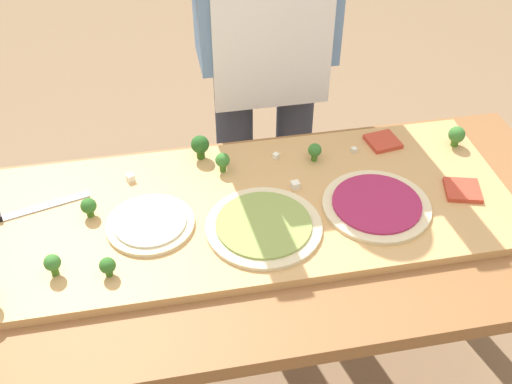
{
  "coord_description": "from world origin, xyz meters",
  "views": [
    {
      "loc": [
        -0.11,
        -1.03,
        1.78
      ],
      "look_at": [
        0.09,
        0.02,
        0.86
      ],
      "focal_mm": 42.92,
      "sensor_mm": 36.0,
      "label": 1
    }
  ],
  "objects_px": {
    "pizza_slice_near_right": "(463,190)",
    "broccoli_floret_back_mid": "(457,135)",
    "broccoli_floret_center_left": "(200,145)",
    "cheese_crumble_a": "(130,178)",
    "pizza_slice_center": "(383,141)",
    "cheese_crumble_e": "(354,150)",
    "broccoli_floret_back_right": "(315,151)",
    "cheese_crumble_b": "(276,156)",
    "pizza_whole_cheese_artichoke": "(150,223)",
    "broccoli_floret_center_right": "(108,266)",
    "broccoli_floret_back_left": "(223,161)",
    "cheese_crumble_c": "(295,185)",
    "broccoli_floret_front_left": "(53,263)",
    "chefs_knife": "(4,217)",
    "pizza_whole_beet_magenta": "(377,206)",
    "broccoli_floret_front_mid": "(89,206)",
    "cook_center": "(266,26)",
    "prep_table": "(221,264)",
    "pizza_whole_pesto_green": "(264,226)"
  },
  "relations": [
    {
      "from": "broccoli_floret_front_left",
      "to": "broccoli_floret_back_left",
      "type": "xyz_separation_m",
      "value": [
        0.41,
        0.29,
        -0.0
      ]
    },
    {
      "from": "pizza_slice_center",
      "to": "broccoli_floret_center_left",
      "type": "xyz_separation_m",
      "value": [
        -0.5,
        0.03,
        0.03
      ]
    },
    {
      "from": "broccoli_floret_back_left",
      "to": "cheese_crumble_c",
      "type": "height_order",
      "value": "broccoli_floret_back_left"
    },
    {
      "from": "broccoli_floret_back_left",
      "to": "broccoli_floret_center_left",
      "type": "xyz_separation_m",
      "value": [
        -0.05,
        0.07,
        0.01
      ]
    },
    {
      "from": "pizza_whole_cheese_artichoke",
      "to": "pizza_whole_beet_magenta",
      "type": "height_order",
      "value": "same"
    },
    {
      "from": "broccoli_floret_back_mid",
      "to": "broccoli_floret_front_left",
      "type": "distance_m",
      "value": 1.09
    },
    {
      "from": "broccoli_floret_back_mid",
      "to": "broccoli_floret_center_left",
      "type": "height_order",
      "value": "broccoli_floret_center_left"
    },
    {
      "from": "chefs_knife",
      "to": "cook_center",
      "type": "distance_m",
      "value": 0.88
    },
    {
      "from": "broccoli_floret_back_right",
      "to": "cheese_crumble_b",
      "type": "height_order",
      "value": "broccoli_floret_back_right"
    },
    {
      "from": "broccoli_floret_front_left",
      "to": "broccoli_floret_back_right",
      "type": "height_order",
      "value": "broccoli_floret_front_left"
    },
    {
      "from": "prep_table",
      "to": "cheese_crumble_c",
      "type": "distance_m",
      "value": 0.27
    },
    {
      "from": "cheese_crumble_c",
      "to": "cheese_crumble_e",
      "type": "relative_size",
      "value": 1.36
    },
    {
      "from": "pizza_slice_near_right",
      "to": "cheese_crumble_c",
      "type": "height_order",
      "value": "cheese_crumble_c"
    },
    {
      "from": "chefs_knife",
      "to": "broccoli_floret_back_mid",
      "type": "distance_m",
      "value": 1.18
    },
    {
      "from": "chefs_knife",
      "to": "pizza_whole_cheese_artichoke",
      "type": "relative_size",
      "value": 1.5
    },
    {
      "from": "pizza_slice_center",
      "to": "cheese_crumble_e",
      "type": "xyz_separation_m",
      "value": [
        -0.09,
        -0.03,
        0.0
      ]
    },
    {
      "from": "cheese_crumble_c",
      "to": "cheese_crumble_e",
      "type": "distance_m",
      "value": 0.22
    },
    {
      "from": "broccoli_floret_front_left",
      "to": "broccoli_floret_center_right",
      "type": "bearing_deg",
      "value": -11.9
    },
    {
      "from": "pizza_slice_near_right",
      "to": "broccoli_floret_front_left",
      "type": "xyz_separation_m",
      "value": [
        -0.99,
        -0.09,
        0.03
      ]
    },
    {
      "from": "pizza_whole_cheese_artichoke",
      "to": "broccoli_floret_back_left",
      "type": "distance_m",
      "value": 0.26
    },
    {
      "from": "pizza_whole_pesto_green",
      "to": "cheese_crumble_b",
      "type": "distance_m",
      "value": 0.27
    },
    {
      "from": "broccoli_floret_center_left",
      "to": "cheese_crumble_e",
      "type": "xyz_separation_m",
      "value": [
        0.41,
        -0.05,
        -0.03
      ]
    },
    {
      "from": "broccoli_floret_front_mid",
      "to": "broccoli_floret_center_left",
      "type": "height_order",
      "value": "broccoli_floret_center_left"
    },
    {
      "from": "broccoli_floret_back_left",
      "to": "broccoli_floret_center_left",
      "type": "bearing_deg",
      "value": 126.22
    },
    {
      "from": "pizza_whole_beet_magenta",
      "to": "cook_center",
      "type": "relative_size",
      "value": 0.16
    },
    {
      "from": "broccoli_floret_center_left",
      "to": "cheese_crumble_b",
      "type": "distance_m",
      "value": 0.2
    },
    {
      "from": "broccoli_floret_back_left",
      "to": "cheese_crumble_b",
      "type": "xyz_separation_m",
      "value": [
        0.15,
        0.03,
        -0.03
      ]
    },
    {
      "from": "broccoli_floret_front_mid",
      "to": "cheese_crumble_e",
      "type": "height_order",
      "value": "broccoli_floret_front_mid"
    },
    {
      "from": "cheese_crumble_c",
      "to": "cheese_crumble_e",
      "type": "height_order",
      "value": "cheese_crumble_c"
    },
    {
      "from": "pizza_slice_near_right",
      "to": "broccoli_floret_center_left",
      "type": "bearing_deg",
      "value": 157.18
    },
    {
      "from": "broccoli_floret_center_left",
      "to": "cheese_crumble_e",
      "type": "distance_m",
      "value": 0.41
    },
    {
      "from": "pizza_whole_beet_magenta",
      "to": "broccoli_floret_front_mid",
      "type": "xyz_separation_m",
      "value": [
        -0.68,
        0.1,
        0.02
      ]
    },
    {
      "from": "broccoli_floret_center_left",
      "to": "pizza_whole_cheese_artichoke",
      "type": "bearing_deg",
      "value": -121.59
    },
    {
      "from": "broccoli_floret_front_left",
      "to": "broccoli_floret_back_left",
      "type": "bearing_deg",
      "value": 35.06
    },
    {
      "from": "cheese_crumble_c",
      "to": "cook_center",
      "type": "height_order",
      "value": "cook_center"
    },
    {
      "from": "chefs_knife",
      "to": "cheese_crumble_a",
      "type": "height_order",
      "value": "cheese_crumble_a"
    },
    {
      "from": "chefs_knife",
      "to": "pizza_slice_near_right",
      "type": "distance_m",
      "value": 1.12
    },
    {
      "from": "cheese_crumble_a",
      "to": "cheese_crumble_b",
      "type": "bearing_deg",
      "value": 3.37
    },
    {
      "from": "pizza_slice_center",
      "to": "pizza_slice_near_right",
      "type": "xyz_separation_m",
      "value": [
        0.13,
        -0.23,
        0.0
      ]
    },
    {
      "from": "broccoli_floret_center_right",
      "to": "broccoli_floret_center_left",
      "type": "distance_m",
      "value": 0.45
    },
    {
      "from": "pizza_slice_center",
      "to": "broccoli_floret_front_left",
      "type": "height_order",
      "value": "broccoli_floret_front_left"
    },
    {
      "from": "pizza_whole_beet_magenta",
      "to": "broccoli_floret_center_right",
      "type": "relative_size",
      "value": 5.57
    },
    {
      "from": "pizza_whole_cheese_artichoke",
      "to": "broccoli_floret_center_left",
      "type": "height_order",
      "value": "broccoli_floret_center_left"
    },
    {
      "from": "broccoli_floret_center_left",
      "to": "cheese_crumble_a",
      "type": "xyz_separation_m",
      "value": [
        -0.19,
        -0.06,
        -0.03
      ]
    },
    {
      "from": "cheese_crumble_c",
      "to": "broccoli_floret_center_right",
      "type": "bearing_deg",
      "value": -155.89
    },
    {
      "from": "pizza_whole_cheese_artichoke",
      "to": "broccoli_floret_back_right",
      "type": "xyz_separation_m",
      "value": [
        0.44,
        0.17,
        0.02
      ]
    },
    {
      "from": "cheese_crumble_e",
      "to": "broccoli_floret_back_right",
      "type": "bearing_deg",
      "value": -173.1
    },
    {
      "from": "pizza_slice_near_right",
      "to": "broccoli_floret_back_mid",
      "type": "relative_size",
      "value": 1.47
    },
    {
      "from": "prep_table",
      "to": "cheese_crumble_a",
      "type": "xyz_separation_m",
      "value": [
        -0.2,
        0.21,
        0.13
      ]
    },
    {
      "from": "pizza_slice_center",
      "to": "cheese_crumble_b",
      "type": "distance_m",
      "value": 0.3
    }
  ]
}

